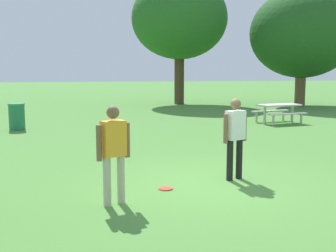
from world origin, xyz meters
TOP-DOWN VIEW (x-y plane):
  - ground_plane at (0.00, 0.00)m, footprint 120.00×120.00m
  - person_thrower at (-1.91, -0.97)m, footprint 0.55×0.37m
  - person_catcher at (0.54, 0.28)m, footprint 0.55×0.37m
  - frisbee at (-0.94, -0.21)m, footprint 0.27×0.27m
  - picnic_table_near at (4.98, 8.54)m, footprint 1.98×1.77m
  - trash_can_beside_table at (-5.14, 8.21)m, footprint 0.59×0.59m
  - tree_far_right at (2.62, 18.18)m, footprint 5.76×5.76m
  - tree_slender_mid at (9.33, 15.74)m, footprint 5.97×5.97m

SIDE VIEW (x-z plane):
  - ground_plane at x=0.00m, z-range 0.00..0.00m
  - frisbee at x=-0.94m, z-range 0.00..0.03m
  - trash_can_beside_table at x=-5.14m, z-range 0.00..0.96m
  - picnic_table_near at x=4.98m, z-range 0.18..0.95m
  - person_thrower at x=-1.91m, z-range 0.12..1.76m
  - person_catcher at x=0.54m, z-range 0.12..1.76m
  - tree_slender_mid at x=9.33m, z-range 0.80..7.51m
  - tree_far_right at x=2.62m, z-range 1.33..8.95m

